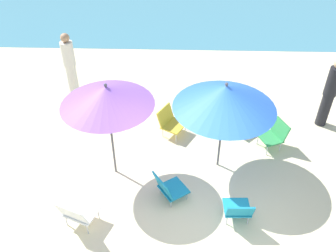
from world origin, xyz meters
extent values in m
plane|color=beige|center=(0.00, 0.00, 0.00)|extent=(40.00, 40.00, 0.00)
cylinder|color=#4C4C51|center=(0.45, 1.59, 0.93)|extent=(0.04, 0.04, 1.85)
cone|color=blue|center=(0.45, 1.59, 1.63)|extent=(1.85, 1.85, 0.45)
sphere|color=#4C4C51|center=(0.45, 1.59, 1.88)|extent=(0.06, 0.06, 0.06)
cylinder|color=#4C4C51|center=(-1.56, 1.33, 0.98)|extent=(0.04, 0.04, 1.95)
cone|color=#8E56C6|center=(-1.56, 1.33, 1.78)|extent=(1.61, 1.61, 0.35)
sphere|color=#4C4C51|center=(-1.56, 1.33, 1.98)|extent=(0.06, 0.06, 0.06)
cube|color=#33934C|center=(1.57, 2.15, 0.26)|extent=(0.55, 0.57, 0.03)
cube|color=#33934C|center=(1.77, 2.23, 0.44)|extent=(0.30, 0.47, 0.34)
cylinder|color=silver|center=(1.49, 1.92, 0.12)|extent=(0.02, 0.02, 0.25)
cylinder|color=silver|center=(1.35, 2.25, 0.12)|extent=(0.02, 0.02, 0.25)
cylinder|color=silver|center=(1.78, 2.04, 0.12)|extent=(0.02, 0.02, 0.25)
cylinder|color=silver|center=(1.64, 2.37, 0.12)|extent=(0.02, 0.02, 0.25)
cube|color=teal|center=(-0.41, 0.72, 0.20)|extent=(0.61, 0.62, 0.03)
cube|color=teal|center=(-0.60, 0.59, 0.42)|extent=(0.39, 0.47, 0.42)
cylinder|color=silver|center=(-0.37, 0.97, 0.09)|extent=(0.02, 0.02, 0.19)
cylinder|color=silver|center=(-0.17, 0.67, 0.09)|extent=(0.02, 0.02, 0.19)
cylinder|color=silver|center=(-0.66, 0.78, 0.09)|extent=(0.02, 0.02, 0.19)
cylinder|color=silver|center=(-0.45, 0.47, 0.09)|extent=(0.02, 0.02, 0.19)
cube|color=white|center=(-1.94, 0.11, 0.27)|extent=(0.64, 0.58, 0.03)
cube|color=white|center=(-2.02, -0.10, 0.47)|extent=(0.54, 0.34, 0.40)
cylinder|color=silver|center=(-2.07, 0.34, 0.13)|extent=(0.02, 0.02, 0.25)
cylinder|color=silver|center=(-1.68, 0.19, 0.13)|extent=(0.02, 0.02, 0.25)
cylinder|color=silver|center=(-2.19, 0.03, 0.13)|extent=(0.02, 0.02, 0.25)
cylinder|color=silver|center=(-1.80, -0.12, 0.13)|extent=(0.02, 0.02, 0.25)
cube|color=teal|center=(0.67, 0.31, 0.23)|extent=(0.46, 0.43, 0.03)
cube|color=teal|center=(0.68, 0.09, 0.39)|extent=(0.45, 0.15, 0.32)
cylinder|color=silver|center=(0.49, 0.47, 0.11)|extent=(0.02, 0.02, 0.21)
cylinder|color=silver|center=(0.84, 0.48, 0.11)|extent=(0.02, 0.02, 0.21)
cylinder|color=silver|center=(0.50, 0.14, 0.11)|extent=(0.02, 0.02, 0.21)
cylinder|color=silver|center=(0.85, 0.15, 0.11)|extent=(0.02, 0.02, 0.21)
cube|color=white|center=(0.97, 2.75, 0.25)|extent=(0.67, 0.67, 0.03)
cube|color=white|center=(1.15, 2.91, 0.47)|extent=(0.46, 0.48, 0.42)
cylinder|color=silver|center=(0.98, 2.48, 0.12)|extent=(0.02, 0.02, 0.23)
cylinder|color=silver|center=(0.71, 2.77, 0.12)|extent=(0.02, 0.02, 0.23)
cylinder|color=silver|center=(1.24, 2.73, 0.12)|extent=(0.02, 0.02, 0.23)
cylinder|color=silver|center=(0.97, 3.02, 0.12)|extent=(0.02, 0.02, 0.23)
cube|color=gold|center=(-0.44, 2.53, 0.24)|extent=(0.61, 0.64, 0.03)
cube|color=gold|center=(-0.64, 2.64, 0.43)|extent=(0.37, 0.50, 0.36)
cylinder|color=silver|center=(-0.19, 2.62, 0.11)|extent=(0.02, 0.02, 0.23)
cylinder|color=silver|center=(-0.39, 2.28, 0.11)|extent=(0.02, 0.02, 0.23)
cylinder|color=silver|center=(-0.49, 2.79, 0.11)|extent=(0.02, 0.02, 0.23)
cylinder|color=silver|center=(-0.68, 2.44, 0.11)|extent=(0.02, 0.02, 0.23)
cylinder|color=silver|center=(-2.97, 3.97, 0.45)|extent=(0.25, 0.25, 0.90)
cylinder|color=silver|center=(-2.97, 3.97, 1.19)|extent=(0.29, 0.29, 0.60)
sphere|color=tan|center=(-2.97, 3.97, 1.60)|extent=(0.21, 0.21, 0.21)
cylinder|color=black|center=(2.91, 3.03, 0.39)|extent=(0.24, 0.24, 0.79)
cylinder|color=black|center=(2.91, 3.03, 1.11)|extent=(0.28, 0.28, 0.66)
camera|label=1|loc=(-0.36, -3.75, 5.12)|focal=39.07mm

